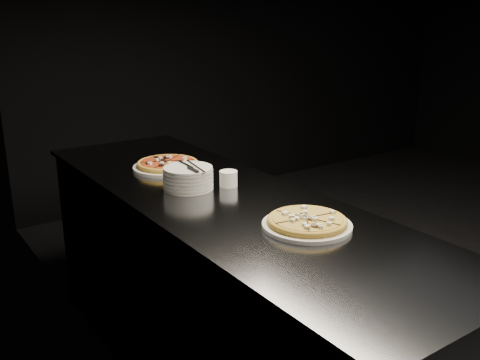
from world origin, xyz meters
TOP-DOWN VIEW (x-y plane):
  - floor at (0.00, 0.00)m, footprint 5.00×5.00m
  - wall_left at (-2.50, 0.00)m, footprint 0.02×5.00m
  - wall_back at (0.00, 2.50)m, footprint 5.00×0.02m
  - counter at (-2.13, 0.00)m, footprint 0.74×2.44m
  - pizza_mushroom at (-2.07, -0.48)m, footprint 0.33×0.33m
  - pizza_tomato at (-2.12, 0.50)m, footprint 0.41×0.41m
  - plate_stack at (-2.19, 0.16)m, footprint 0.22×0.22m
  - cutlery at (-2.19, 0.15)m, footprint 0.10×0.23m
  - ramekin at (-2.03, 0.09)m, footprint 0.08×0.08m

SIDE VIEW (x-z plane):
  - floor at x=0.00m, z-range 0.00..0.00m
  - counter at x=-2.13m, z-range 0.00..0.92m
  - pizza_mushroom at x=-2.07m, z-range 0.92..0.96m
  - pizza_tomato at x=-2.12m, z-range 0.92..0.96m
  - ramekin at x=-2.03m, z-range 0.92..0.99m
  - plate_stack at x=-2.19m, z-range 0.92..1.02m
  - cutlery at x=-2.19m, z-range 1.02..1.03m
  - wall_left at x=-2.50m, z-range 0.00..2.80m
  - wall_back at x=0.00m, z-range 0.00..2.80m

